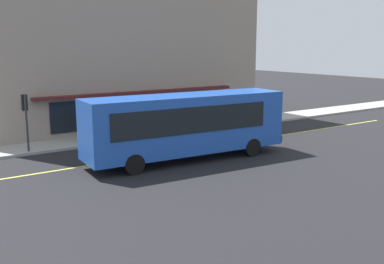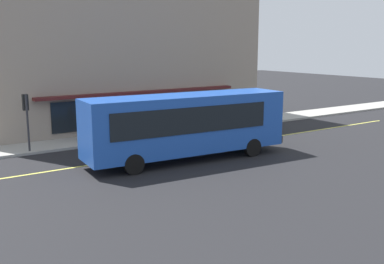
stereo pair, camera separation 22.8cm
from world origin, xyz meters
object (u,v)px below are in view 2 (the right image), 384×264
(car_navy, at_px, (164,131))
(pedestrian_by_curb, at_px, (83,123))
(bus, at_px, (187,123))
(pedestrian_near_storefront, at_px, (245,110))
(traffic_light, at_px, (26,109))
(car_teal, at_px, (248,120))
(pedestrian_at_corner, at_px, (114,125))

(car_navy, distance_m, pedestrian_by_curb, 5.14)
(bus, height_order, car_navy, bus)
(bus, relative_size, pedestrian_near_storefront, 7.03)
(traffic_light, relative_size, pedestrian_near_storefront, 2.00)
(bus, xyz_separation_m, car_teal, (8.21, 4.59, -1.24))
(pedestrian_by_curb, bearing_deg, car_navy, -33.35)
(car_navy, bearing_deg, pedestrian_by_curb, 146.65)
(bus, height_order, car_teal, bus)
(car_teal, bearing_deg, pedestrian_by_curb, 166.26)
(traffic_light, relative_size, car_navy, 0.73)
(car_teal, height_order, pedestrian_by_curb, pedestrian_by_curb)
(car_teal, relative_size, pedestrian_by_curb, 2.41)
(pedestrian_near_storefront, bearing_deg, pedestrian_at_corner, -178.76)
(pedestrian_by_curb, distance_m, pedestrian_near_storefront, 12.76)
(bus, xyz_separation_m, car_navy, (1.19, 4.54, -1.24))
(pedestrian_near_storefront, bearing_deg, traffic_light, -178.81)
(car_navy, height_order, pedestrian_at_corner, pedestrian_at_corner)
(bus, height_order, pedestrian_near_storefront, bus)
(bus, height_order, pedestrian_by_curb, bus)
(traffic_light, distance_m, pedestrian_at_corner, 5.48)
(traffic_light, bearing_deg, bus, -43.25)
(car_teal, height_order, pedestrian_near_storefront, pedestrian_near_storefront)
(car_teal, relative_size, pedestrian_at_corner, 2.77)
(bus, xyz_separation_m, pedestrian_at_corner, (-1.40, 6.40, -0.89))
(traffic_light, relative_size, pedestrian_at_corner, 2.02)
(bus, bearing_deg, pedestrian_near_storefront, 34.49)
(traffic_light, distance_m, pedestrian_near_storefront, 16.42)
(traffic_light, distance_m, pedestrian_by_curb, 3.97)
(pedestrian_by_curb, height_order, pedestrian_near_storefront, pedestrian_by_curb)
(car_navy, relative_size, car_teal, 1.00)
(traffic_light, xyz_separation_m, car_navy, (7.88, -1.76, -1.79))
(pedestrian_at_corner, bearing_deg, bus, -77.65)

